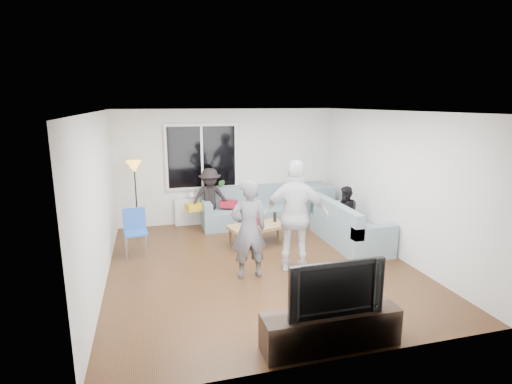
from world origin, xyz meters
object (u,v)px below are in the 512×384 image
object	(u,v)px
coffee_table	(258,235)
floor_lamp	(136,198)
player_left	(249,229)
tv_console	(330,329)
side_chair	(136,233)
spectator_back	(210,198)
player_right	(296,216)
sofa_right_section	(350,222)
spectator_right	(346,214)
sofa_back_section	(253,207)
television	(332,285)

from	to	relation	value
coffee_table	floor_lamp	world-z (taller)	floor_lamp
player_left	tv_console	bearing A→B (deg)	100.50
side_chair	spectator_back	distance (m)	2.07
player_right	sofa_right_section	bearing A→B (deg)	-127.60
coffee_table	spectator_right	xyz separation A→B (m)	(1.79, -0.18, 0.35)
sofa_back_section	spectator_back	world-z (taller)	spectator_back
side_chair	floor_lamp	world-z (taller)	floor_lamp
coffee_table	floor_lamp	bearing A→B (deg)	150.34
sofa_back_section	coffee_table	distance (m)	1.35
sofa_back_section	side_chair	bearing A→B (deg)	-152.69
tv_console	spectator_back	bearing A→B (deg)	97.54
sofa_back_section	spectator_right	xyz separation A→B (m)	(1.55, -1.49, 0.13)
spectator_back	television	world-z (taller)	spectator_back
floor_lamp	spectator_back	distance (m)	1.56
tv_console	television	world-z (taller)	television
coffee_table	spectator_right	world-z (taller)	spectator_right
side_chair	spectator_right	bearing A→B (deg)	-8.51
coffee_table	spectator_back	world-z (taller)	spectator_back
coffee_table	floor_lamp	xyz separation A→B (m)	(-2.28, 1.30, 0.58)
side_chair	television	size ratio (longest dim) A/B	0.78
television	spectator_right	bearing A→B (deg)	60.29
spectator_right	tv_console	bearing A→B (deg)	-31.09
sofa_right_section	spectator_back	size ratio (longest dim) A/B	1.49
player_left	player_right	bearing A→B (deg)	-176.27
floor_lamp	sofa_back_section	bearing A→B (deg)	0.18
spectator_back	side_chair	bearing A→B (deg)	-142.49
coffee_table	spectator_back	xyz separation A→B (m)	(-0.72, 1.34, 0.47)
floor_lamp	player_left	size ratio (longest dim) A/B	0.98
player_right	tv_console	xyz separation A→B (m)	(-0.37, -2.15, -0.71)
spectator_back	tv_console	size ratio (longest dim) A/B	0.84
player_right	spectator_back	xyz separation A→B (m)	(-1.01, 2.65, -0.25)
coffee_table	side_chair	size ratio (longest dim) A/B	1.28
sofa_right_section	player_left	size ratio (longest dim) A/B	1.26
coffee_table	player_left	world-z (taller)	player_left
player_right	television	distance (m)	2.18
player_left	television	size ratio (longest dim) A/B	1.43
player_left	spectator_right	bearing A→B (deg)	-153.95
player_left	television	distance (m)	2.12
spectator_back	player_left	bearing A→B (deg)	-88.95
sofa_back_section	coffee_table	bearing A→B (deg)	-100.45
floor_lamp	player_right	xyz separation A→B (m)	(2.57, -2.62, 0.15)
player_left	floor_lamp	bearing A→B (deg)	-58.53
player_left	spectator_right	xyz separation A→B (m)	(2.32, 1.21, -0.24)
sofa_right_section	player_right	xyz separation A→B (m)	(-1.50, -0.95, 0.50)
sofa_back_section	player_right	size ratio (longest dim) A/B	1.24
coffee_table	tv_console	bearing A→B (deg)	-91.39
side_chair	player_right	distance (m)	2.93
side_chair	spectator_back	world-z (taller)	spectator_back
floor_lamp	spectator_right	distance (m)	4.34
sofa_right_section	coffee_table	xyz separation A→B (m)	(-1.79, 0.36, -0.22)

